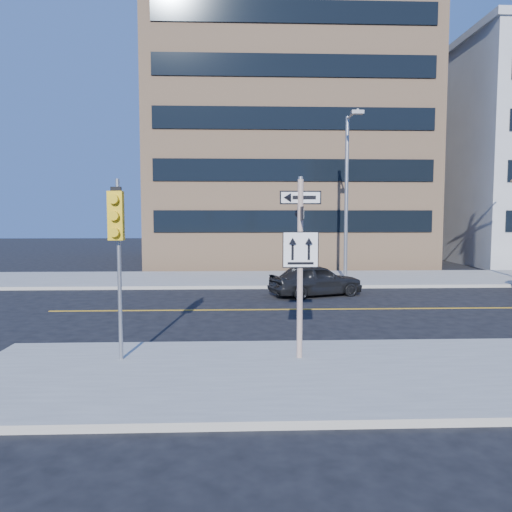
{
  "coord_description": "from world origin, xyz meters",
  "views": [
    {
      "loc": [
        -1.41,
        -13.52,
        3.36
      ],
      "look_at": [
        -0.73,
        4.0,
        1.92
      ],
      "focal_mm": 35.0,
      "sensor_mm": 36.0,
      "label": 1
    }
  ],
  "objects_px": {
    "sign_pole": "(300,257)",
    "traffic_signal": "(117,231)",
    "streetlight_a": "(348,186)",
    "parked_car_a": "(316,280)"
  },
  "relations": [
    {
      "from": "parked_car_a",
      "to": "streetlight_a",
      "type": "distance_m",
      "value": 5.97
    },
    {
      "from": "traffic_signal",
      "to": "parked_car_a",
      "type": "xyz_separation_m",
      "value": [
        5.88,
        9.62,
        -2.36
      ]
    },
    {
      "from": "sign_pole",
      "to": "traffic_signal",
      "type": "bearing_deg",
      "value": -177.89
    },
    {
      "from": "sign_pole",
      "to": "traffic_signal",
      "type": "distance_m",
      "value": 4.05
    },
    {
      "from": "sign_pole",
      "to": "streetlight_a",
      "type": "height_order",
      "value": "streetlight_a"
    },
    {
      "from": "streetlight_a",
      "to": "traffic_signal",
      "type": "bearing_deg",
      "value": -120.8
    },
    {
      "from": "sign_pole",
      "to": "parked_car_a",
      "type": "relative_size",
      "value": 1.04
    },
    {
      "from": "traffic_signal",
      "to": "streetlight_a",
      "type": "bearing_deg",
      "value": 59.2
    },
    {
      "from": "streetlight_a",
      "to": "parked_car_a",
      "type": "bearing_deg",
      "value": -119.26
    },
    {
      "from": "parked_car_a",
      "to": "streetlight_a",
      "type": "xyz_separation_m",
      "value": [
        2.12,
        3.79,
        4.09
      ]
    }
  ]
}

